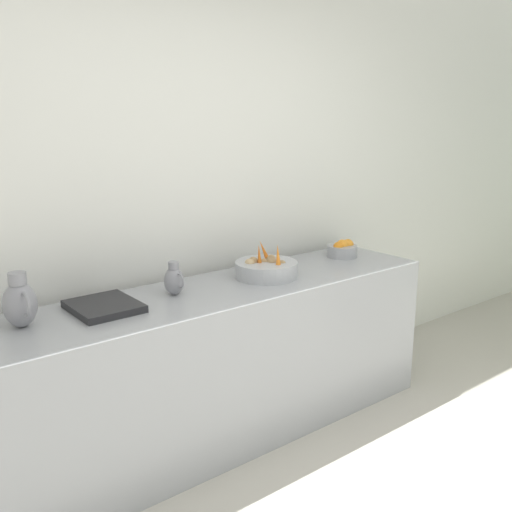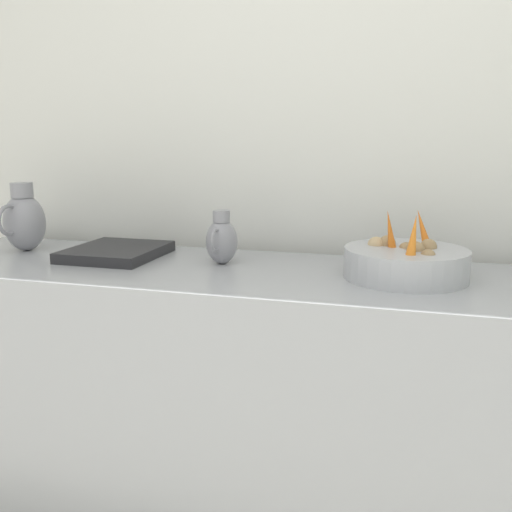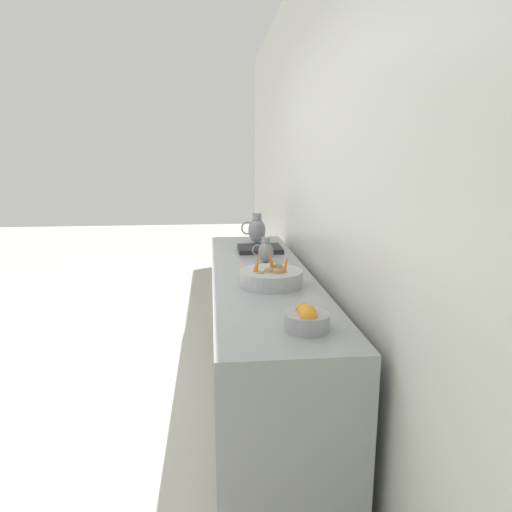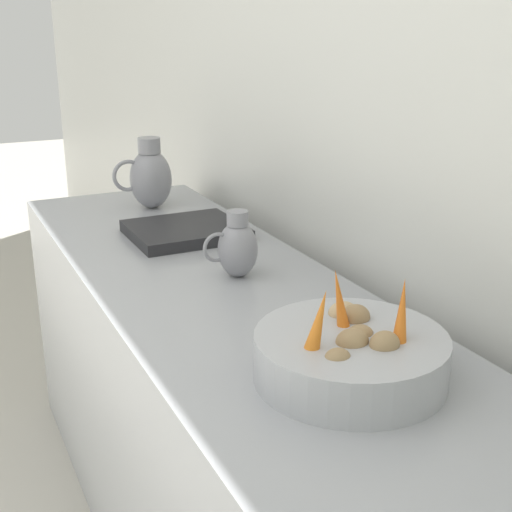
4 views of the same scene
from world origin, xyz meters
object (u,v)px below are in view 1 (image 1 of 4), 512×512
Objects in this scene: vegetable_colander at (266,269)px; metal_pitcher_short at (174,280)px; orange_bowl at (342,249)px; metal_pitcher_tall at (20,303)px.

metal_pitcher_short is (-0.04, -0.59, 0.03)m from vegetable_colander.
vegetable_colander is 0.71m from orange_bowl.
orange_bowl is at bearing 90.22° from metal_pitcher_tall.
metal_pitcher_tall reaches higher than vegetable_colander.
orange_bowl is 1.30m from metal_pitcher_short.
vegetable_colander is at bearing -85.12° from orange_bowl.
vegetable_colander is 1.84× the size of orange_bowl.
orange_bowl is 2.08m from metal_pitcher_tall.
vegetable_colander is 2.04× the size of metal_pitcher_short.
metal_pitcher_short is (0.01, 0.78, -0.03)m from metal_pitcher_tall.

